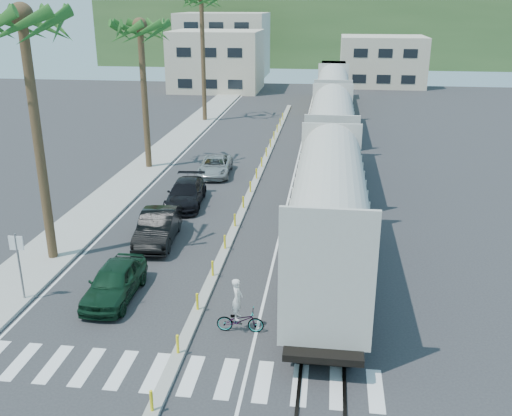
{
  "coord_description": "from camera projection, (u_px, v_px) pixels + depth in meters",
  "views": [
    {
      "loc": [
        4.89,
        -17.41,
        11.63
      ],
      "look_at": [
        1.43,
        8.95,
        2.0
      ],
      "focal_mm": 40.0,
      "sensor_mm": 36.0,
      "label": 1
    }
  ],
  "objects": [
    {
      "name": "palm_trees",
      "position": [
        145.0,
        15.0,
        39.26
      ],
      "size": [
        3.5,
        37.2,
        13.75
      ],
      "color": "brown",
      "rests_on": "ground"
    },
    {
      "name": "sidewalk",
      "position": [
        158.0,
        157.0,
        45.11
      ],
      "size": [
        3.0,
        90.0,
        0.15
      ],
      "primitive_type": "cube",
      "color": "gray",
      "rests_on": "ground"
    },
    {
      "name": "street_sign",
      "position": [
        18.0,
        257.0,
        22.88
      ],
      "size": [
        0.6,
        0.08,
        3.0
      ],
      "color": "slate",
      "rests_on": "ground"
    },
    {
      "name": "car_lead",
      "position": [
        115.0,
        282.0,
        23.54
      ],
      "size": [
        1.87,
        4.44,
        1.5
      ],
      "primitive_type": "imported",
      "rotation": [
        0.0,
        0.0,
        0.01
      ],
      "color": "black",
      "rests_on": "ground"
    },
    {
      "name": "car_third",
      "position": [
        186.0,
        193.0,
        34.46
      ],
      "size": [
        2.88,
        5.39,
        1.47
      ],
      "primitive_type": "imported",
      "rotation": [
        0.0,
        0.0,
        0.08
      ],
      "color": "black",
      "rests_on": "ground"
    },
    {
      "name": "buildings",
      "position": [
        259.0,
        53.0,
        86.89
      ],
      "size": [
        38.0,
        27.0,
        10.0
      ],
      "color": "#B9A993",
      "rests_on": "ground"
    },
    {
      "name": "hillside",
      "position": [
        309.0,
        32.0,
        111.96
      ],
      "size": [
        80.0,
        20.0,
        12.0
      ],
      "primitive_type": "cube",
      "color": "#385628",
      "rests_on": "ground"
    },
    {
      "name": "cyclist",
      "position": [
        239.0,
        315.0,
        21.15
      ],
      "size": [
        0.79,
        1.82,
        2.17
      ],
      "rotation": [
        0.0,
        0.0,
        1.61
      ],
      "color": "#9EA0A5",
      "rests_on": "ground"
    },
    {
      "name": "ground",
      "position": [
        185.0,
        340.0,
        20.79
      ],
      "size": [
        140.0,
        140.0,
        0.0
      ],
      "primitive_type": "plane",
      "color": "#28282B",
      "rests_on": "ground"
    },
    {
      "name": "crosswalk",
      "position": [
        171.0,
        374.0,
        18.92
      ],
      "size": [
        14.0,
        2.2,
        0.01
      ],
      "primitive_type": "cube",
      "color": "silver",
      "rests_on": "ground"
    },
    {
      "name": "rails",
      "position": [
        330.0,
        154.0,
        46.27
      ],
      "size": [
        1.56,
        100.0,
        0.06
      ],
      "color": "black",
      "rests_on": "ground"
    },
    {
      "name": "median",
      "position": [
        256.0,
        179.0,
        39.36
      ],
      "size": [
        0.45,
        60.0,
        0.85
      ],
      "color": "gray",
      "rests_on": "ground"
    },
    {
      "name": "freight_train",
      "position": [
        332.0,
        124.0,
        43.21
      ],
      "size": [
        3.0,
        60.94,
        5.85
      ],
      "color": "#B5B1A6",
      "rests_on": "ground"
    },
    {
      "name": "car_second",
      "position": [
        158.0,
        227.0,
        29.06
      ],
      "size": [
        2.56,
        5.2,
        1.62
      ],
      "primitive_type": "imported",
      "rotation": [
        0.0,
        0.0,
        0.09
      ],
      "color": "black",
      "rests_on": "ground"
    },
    {
      "name": "car_rear",
      "position": [
        215.0,
        166.0,
        40.48
      ],
      "size": [
        2.81,
        4.98,
        1.3
      ],
      "primitive_type": "imported",
      "rotation": [
        0.0,
        0.0,
        0.07
      ],
      "color": "#9EA1A3",
      "rests_on": "ground"
    },
    {
      "name": "lane_markings",
      "position": [
        237.0,
        161.0,
        44.36
      ],
      "size": [
        9.42,
        90.0,
        0.01
      ],
      "color": "silver",
      "rests_on": "ground"
    }
  ]
}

